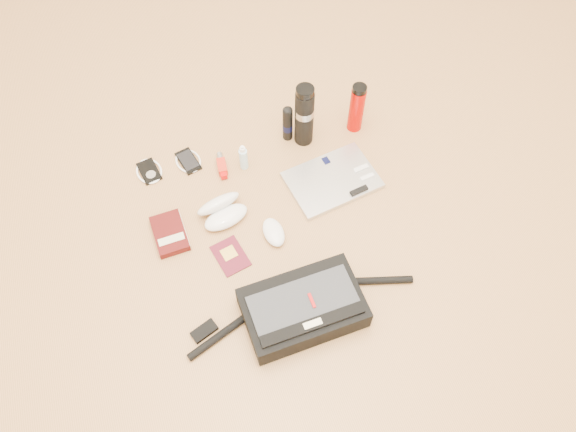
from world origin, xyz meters
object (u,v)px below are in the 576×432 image
Objects in this scene: book at (170,234)px; thermos_red at (357,108)px; messenger_bag at (302,308)px; thermos_black at (304,115)px; laptop at (333,180)px.

book is 0.75× the size of thermos_red.
thermos_black is at bearing 68.55° from messenger_bag.
thermos_red is at bearing -2.05° from thermos_black.
messenger_bag is 0.56m from laptop.
messenger_bag is at bearing -129.94° from laptop.
thermos_red is at bearing 54.35° from messenger_bag.
thermos_black is at bearing 177.95° from thermos_red.
thermos_red is (0.48, 0.70, 0.06)m from messenger_bag.
laptop is at bearing -81.97° from thermos_black.
book is (-0.35, 0.44, -0.04)m from messenger_bag.
thermos_red is (0.19, 0.23, 0.10)m from laptop.
thermos_red is (0.22, -0.01, -0.03)m from thermos_black.
messenger_bag is 2.81× the size of thermos_black.
book is at bearing 174.66° from laptop.
messenger_bag is 4.67× the size of book.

